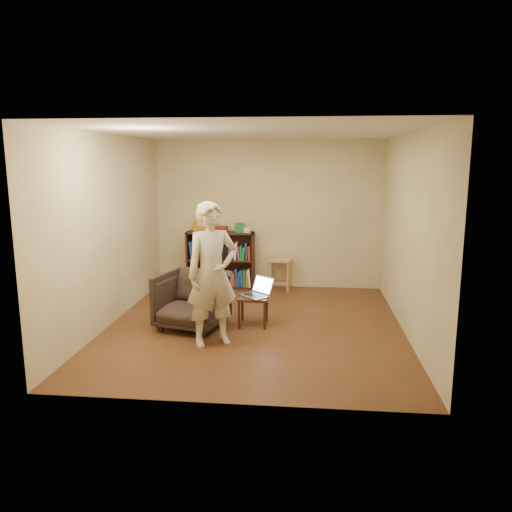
# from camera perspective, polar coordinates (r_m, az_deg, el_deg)

# --- Properties ---
(floor) EXTENTS (4.50, 4.50, 0.00)m
(floor) POSITION_cam_1_polar(r_m,az_deg,el_deg) (6.94, -0.15, -7.99)
(floor) COLOR #493017
(floor) RESTS_ON ground
(ceiling) EXTENTS (4.50, 4.50, 0.00)m
(ceiling) POSITION_cam_1_polar(r_m,az_deg,el_deg) (6.57, -0.16, 13.98)
(ceiling) COLOR silver
(ceiling) RESTS_ON wall_back
(wall_back) EXTENTS (4.00, 0.00, 4.00)m
(wall_back) POSITION_cam_1_polar(r_m,az_deg,el_deg) (8.86, 1.38, 4.76)
(wall_back) COLOR beige
(wall_back) RESTS_ON floor
(wall_left) EXTENTS (0.00, 4.50, 4.50)m
(wall_left) POSITION_cam_1_polar(r_m,az_deg,el_deg) (7.12, -16.39, 2.82)
(wall_left) COLOR beige
(wall_left) RESTS_ON floor
(wall_right) EXTENTS (0.00, 4.50, 4.50)m
(wall_right) POSITION_cam_1_polar(r_m,az_deg,el_deg) (6.73, 17.06, 2.33)
(wall_right) COLOR beige
(wall_right) RESTS_ON floor
(bookshelf) EXTENTS (1.20, 0.30, 1.00)m
(bookshelf) POSITION_cam_1_polar(r_m,az_deg,el_deg) (8.94, -4.05, -0.79)
(bookshelf) COLOR black
(bookshelf) RESTS_ON floor
(box_yellow) EXTENTS (0.24, 0.17, 0.19)m
(box_yellow) POSITION_cam_1_polar(r_m,az_deg,el_deg) (8.89, -6.37, 3.40)
(box_yellow) COLOR #C67D23
(box_yellow) RESTS_ON bookshelf
(red_cloth) EXTENTS (0.29, 0.21, 0.10)m
(red_cloth) POSITION_cam_1_polar(r_m,az_deg,el_deg) (8.85, -4.26, 3.08)
(red_cloth) COLOR maroon
(red_cloth) RESTS_ON bookshelf
(box_green) EXTENTS (0.16, 0.16, 0.16)m
(box_green) POSITION_cam_1_polar(r_m,az_deg,el_deg) (8.77, -1.87, 3.23)
(box_green) COLOR #1E7339
(box_green) RESTS_ON bookshelf
(box_white) EXTENTS (0.13, 0.13, 0.08)m
(box_white) POSITION_cam_1_polar(r_m,az_deg,el_deg) (8.75, -1.11, 2.98)
(box_white) COLOR white
(box_white) RESTS_ON bookshelf
(stool) EXTENTS (0.39, 0.39, 0.56)m
(stool) POSITION_cam_1_polar(r_m,az_deg,el_deg) (8.73, 2.71, -0.97)
(stool) COLOR tan
(stool) RESTS_ON floor
(armchair) EXTENTS (1.01, 1.02, 0.77)m
(armchair) POSITION_cam_1_polar(r_m,az_deg,el_deg) (6.82, -7.35, -5.04)
(armchair) COLOR #2E241F
(armchair) RESTS_ON floor
(side_table) EXTENTS (0.40, 0.40, 0.41)m
(side_table) POSITION_cam_1_polar(r_m,az_deg,el_deg) (6.88, -0.33, -5.18)
(side_table) COLOR black
(side_table) RESTS_ON floor
(laptop) EXTENTS (0.50, 0.50, 0.26)m
(laptop) POSITION_cam_1_polar(r_m,az_deg,el_deg) (6.88, 0.16, -4.10)
(laptop) COLOR #A5A5AA
(laptop) RESTS_ON side_table
(person) EXTENTS (0.77, 0.69, 1.77)m
(person) POSITION_cam_1_polar(r_m,az_deg,el_deg) (6.08, -5.02, -2.10)
(person) COLOR beige
(person) RESTS_ON floor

